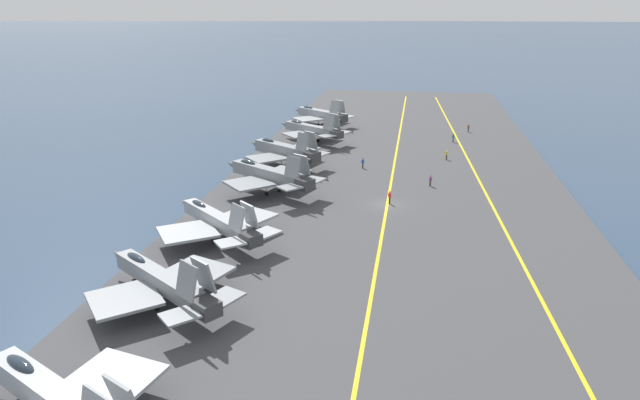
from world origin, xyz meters
TOP-DOWN VIEW (x-y plane):
  - ground_plane at (0.00, 0.00)m, footprint 2000.00×2000.00m
  - carrier_deck at (0.00, 0.00)m, footprint 216.25×50.68m
  - deck_stripe_foul_line at (0.00, -13.94)m, footprint 194.35×11.21m
  - deck_stripe_centerline at (0.00, 0.00)m, footprint 194.63×0.36m
  - parked_jet_second at (-30.29, 18.25)m, footprint 13.75×15.90m
  - parked_jet_third at (-15.36, 18.28)m, footprint 14.35×15.23m
  - parked_jet_fourth at (2.32, 16.98)m, footprint 13.86×16.52m
  - parked_jet_fifth at (16.85, 18.13)m, footprint 13.67×15.22m
  - parked_jet_sixth at (34.29, 16.70)m, footprint 12.99×15.51m
  - parked_jet_seventh at (51.55, 17.91)m, footprint 13.70×15.26m
  - crew_brown_vest at (49.25, -14.21)m, footprint 0.40×0.46m
  - crew_purple_vest at (9.30, -5.78)m, footprint 0.31×0.42m
  - crew_yellow_vest at (25.24, -8.76)m, footprint 0.45×0.46m
  - crew_red_vest at (0.34, -0.27)m, footprint 0.46×0.43m
  - crew_green_vest at (39.02, -10.58)m, footprint 0.34×0.43m
  - crew_blue_vest at (17.37, 4.98)m, footprint 0.43×0.46m

SIDE VIEW (x-z plane):
  - ground_plane at x=0.00m, z-range 0.00..0.00m
  - carrier_deck at x=0.00m, z-range 0.00..0.40m
  - deck_stripe_foul_line at x=0.00m, z-range 0.40..0.41m
  - deck_stripe_centerline at x=0.00m, z-range 0.40..0.41m
  - crew_purple_vest at x=9.30m, z-range 0.48..2.16m
  - crew_blue_vest at x=17.37m, z-range 0.48..2.21m
  - crew_yellow_vest at x=25.24m, z-range 0.49..2.23m
  - crew_brown_vest at x=49.25m, z-range 0.49..2.23m
  - crew_red_vest at x=0.34m, z-range 0.49..2.27m
  - crew_green_vest at x=39.02m, z-range 0.49..2.29m
  - parked_jet_second at x=-30.29m, z-range -0.32..5.60m
  - parked_jet_third at x=-15.36m, z-range -0.21..5.56m
  - parked_jet_seventh at x=51.55m, z-range -0.23..5.81m
  - parked_jet_sixth at x=34.29m, z-range -0.14..6.09m
  - parked_jet_fifth at x=16.85m, z-range -0.20..6.22m
  - parked_jet_fourth at x=2.32m, z-range -0.09..6.34m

